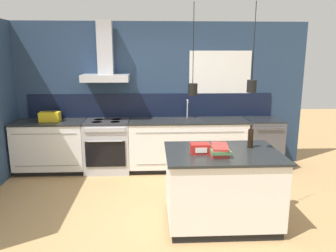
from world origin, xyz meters
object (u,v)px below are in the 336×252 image
oven_range (108,146)px  dishwasher (262,144)px  yellow_toolbox (50,117)px  bottle_on_island (251,138)px  book_stack (219,150)px  red_supply_box (200,148)px

oven_range → dishwasher: same height
dishwasher → yellow_toolbox: yellow_toolbox is taller
oven_range → dishwasher: (2.77, 0.00, 0.00)m
oven_range → bottle_on_island: (2.00, -1.77, 0.58)m
dishwasher → bottle_on_island: bearing=-113.6°
dishwasher → book_stack: book_stack is taller
dishwasher → yellow_toolbox: size_ratio=2.68×
bottle_on_island → yellow_toolbox: (-2.96, 1.77, -0.04)m
red_supply_box → dishwasher: bearing=54.3°
oven_range → yellow_toolbox: size_ratio=2.68×
red_supply_box → yellow_toolbox: 3.05m
yellow_toolbox → dishwasher: bearing=-0.0°
bottle_on_island → oven_range: bearing=138.4°
book_stack → yellow_toolbox: size_ratio=1.04×
dishwasher → red_supply_box: red_supply_box is taller
dishwasher → bottle_on_island: size_ratio=3.05×
dishwasher → yellow_toolbox: bearing=180.0°
oven_range → book_stack: size_ratio=2.57×
oven_range → bottle_on_island: bearing=-41.6°
oven_range → yellow_toolbox: (-0.97, 0.00, 0.54)m
book_stack → yellow_toolbox: bearing=140.8°
bottle_on_island → red_supply_box: bearing=-162.3°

